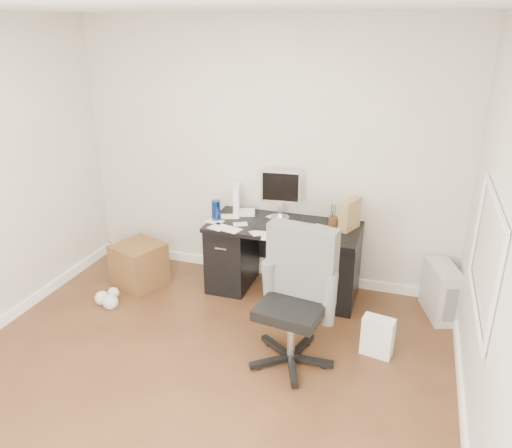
{
  "coord_description": "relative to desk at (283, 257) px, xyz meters",
  "views": [
    {
      "loc": [
        1.46,
        -2.77,
        2.61
      ],
      "look_at": [
        0.16,
        1.2,
        0.92
      ],
      "focal_mm": 35.0,
      "sensor_mm": 36.0,
      "label": 1
    }
  ],
  "objects": [
    {
      "name": "white_binder",
      "position": [
        -0.56,
        0.16,
        0.5
      ],
      "size": [
        0.19,
        0.28,
        0.3
      ],
      "primitive_type": "cube",
      "rotation": [
        0.0,
        0.0,
        0.32
      ],
      "color": "white",
      "rests_on": "desk"
    },
    {
      "name": "travel_mug",
      "position": [
        -0.69,
        -0.07,
        0.45
      ],
      "size": [
        0.1,
        0.1,
        0.2
      ],
      "primitive_type": "cylinder",
      "rotation": [
        0.0,
        0.0,
        -0.07
      ],
      "color": "navy",
      "rests_on": "desk"
    },
    {
      "name": "pen_cup",
      "position": [
        0.46,
        0.13,
        0.46
      ],
      "size": [
        0.1,
        0.1,
        0.22
      ],
      "primitive_type": null,
      "rotation": [
        0.0,
        0.0,
        0.07
      ],
      "color": "#583019",
      "rests_on": "desk"
    },
    {
      "name": "paper_remote",
      "position": [
        0.0,
        -0.3,
        0.36
      ],
      "size": [
        0.3,
        0.26,
        0.02
      ],
      "primitive_type": null,
      "rotation": [
        0.0,
        0.0,
        0.23
      ],
      "color": "silver",
      "rests_on": "desk"
    },
    {
      "name": "keyboard",
      "position": [
        -0.02,
        -0.11,
        0.36
      ],
      "size": [
        0.49,
        0.22,
        0.03
      ],
      "primitive_type": "cube",
      "rotation": [
        0.0,
        0.0,
        0.14
      ],
      "color": "black",
      "rests_on": "desk"
    },
    {
      "name": "shopping_bag",
      "position": [
        1.03,
        -0.77,
        -0.23
      ],
      "size": [
        0.29,
        0.23,
        0.35
      ],
      "primitive_type": "cube",
      "rotation": [
        0.0,
        0.0,
        -0.18
      ],
      "color": "white",
      "rests_on": "ground"
    },
    {
      "name": "magazine_file",
      "position": [
        0.62,
        0.1,
        0.5
      ],
      "size": [
        0.22,
        0.29,
        0.3
      ],
      "primitive_type": "cube",
      "rotation": [
        0.0,
        0.0,
        -0.37
      ],
      "color": "#9F7E4D",
      "rests_on": "desk"
    },
    {
      "name": "desk_printer",
      "position": [
        0.41,
        0.15,
        -0.29
      ],
      "size": [
        0.43,
        0.38,
        0.22
      ],
      "primitive_type": "cube",
      "rotation": [
        0.0,
        0.0,
        0.23
      ],
      "color": "slate",
      "rests_on": "ground"
    },
    {
      "name": "office_chair",
      "position": [
        0.37,
        -1.1,
        0.17
      ],
      "size": [
        0.74,
        0.74,
        1.15
      ],
      "primitive_type": null,
      "rotation": [
        0.0,
        0.0,
        -0.14
      ],
      "color": "#494C49",
      "rests_on": "ground"
    },
    {
      "name": "computer_mouse",
      "position": [
        0.25,
        -0.05,
        0.38
      ],
      "size": [
        0.05,
        0.05,
        0.05
      ],
      "primitive_type": "sphere",
      "rotation": [
        0.0,
        0.0,
        0.06
      ],
      "color": "silver",
      "rests_on": "desk"
    },
    {
      "name": "room_shell",
      "position": [
        -0.27,
        -1.62,
        1.26
      ],
      "size": [
        4.02,
        4.02,
        2.71
      ],
      "color": "beige",
      "rests_on": "ground"
    },
    {
      "name": "pc_tower",
      "position": [
        1.54,
        0.05,
        -0.15
      ],
      "size": [
        0.37,
        0.55,
        0.51
      ],
      "primitive_type": "cube",
      "rotation": [
        0.0,
        0.0,
        0.31
      ],
      "color": "#B4AEA3",
      "rests_on": "ground"
    },
    {
      "name": "lcd_monitor",
      "position": [
        -0.08,
        0.16,
        0.61
      ],
      "size": [
        0.43,
        0.27,
        0.52
      ],
      "primitive_type": null,
      "rotation": [
        0.0,
        0.0,
        0.1
      ],
      "color": "silver",
      "rests_on": "desk"
    },
    {
      "name": "yellow_book",
      "position": [
        0.37,
        -0.08,
        0.37
      ],
      "size": [
        0.23,
        0.26,
        0.04
      ],
      "primitive_type": "cube",
      "rotation": [
        0.0,
        0.0,
        -0.3
      ],
      "color": "yellow",
      "rests_on": "desk"
    },
    {
      "name": "desk",
      "position": [
        0.0,
        0.0,
        0.0
      ],
      "size": [
        1.5,
        0.7,
        0.75
      ],
      "color": "black",
      "rests_on": "ground"
    },
    {
      "name": "ground",
      "position": [
        -0.3,
        -1.65,
        -0.4
      ],
      "size": [
        4.0,
        4.0,
        0.0
      ],
      "primitive_type": "plane",
      "color": "#442715",
      "rests_on": "ground"
    },
    {
      "name": "wicker_basket",
      "position": [
        -1.49,
        -0.3,
        -0.17
      ],
      "size": [
        0.59,
        0.59,
        0.45
      ],
      "primitive_type": "cube",
      "rotation": [
        0.0,
        0.0,
        -0.37
      ],
      "color": "#522F18",
      "rests_on": "ground"
    },
    {
      "name": "loose_papers",
      "position": [
        -0.2,
        -0.05,
        0.35
      ],
      "size": [
        1.1,
        0.6,
        0.0
      ],
      "primitive_type": null,
      "color": "silver",
      "rests_on": "desk"
    }
  ]
}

